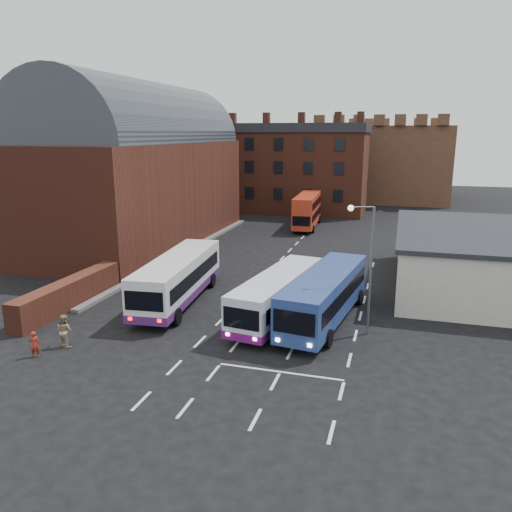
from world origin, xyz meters
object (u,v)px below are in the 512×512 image
(bus_red_double, at_px, (307,210))
(pedestrian_beige, at_px, (64,331))
(bus_blue, at_px, (325,293))
(bus_white_inbound, at_px, (278,293))
(pedestrian_red, at_px, (34,344))
(street_lamp, at_px, (367,258))
(bus_white_outbound, at_px, (178,276))

(bus_red_double, relative_size, pedestrian_beige, 5.57)
(bus_blue, relative_size, bus_red_double, 1.13)
(pedestrian_beige, bearing_deg, bus_white_inbound, -131.37)
(pedestrian_red, bearing_deg, bus_white_inbound, -176.15)
(street_lamp, height_order, pedestrian_beige, street_lamp)
(pedestrian_red, height_order, pedestrian_beige, pedestrian_beige)
(bus_white_outbound, relative_size, bus_red_double, 1.16)
(bus_white_inbound, xyz_separation_m, pedestrian_red, (-10.44, -8.65, -0.94))
(bus_white_inbound, distance_m, bus_blue, 2.80)
(bus_blue, bearing_deg, pedestrian_red, 41.65)
(pedestrian_beige, bearing_deg, street_lamp, -145.26)
(bus_white_outbound, xyz_separation_m, pedestrian_red, (-3.37, -9.78, -1.13))
(bus_blue, distance_m, pedestrian_beige, 14.61)
(bus_white_outbound, bearing_deg, pedestrian_red, -114.46)
(bus_blue, height_order, pedestrian_beige, bus_blue)
(bus_blue, relative_size, pedestrian_beige, 6.29)
(bus_white_outbound, relative_size, pedestrian_red, 8.37)
(bus_white_inbound, relative_size, bus_red_double, 1.05)
(bus_blue, bearing_deg, bus_white_outbound, 2.69)
(bus_white_outbound, height_order, bus_blue, bus_white_outbound)
(bus_white_inbound, xyz_separation_m, bus_red_double, (-3.86, 29.93, 0.45))
(bus_white_inbound, bearing_deg, pedestrian_beige, 44.25)
(bus_white_inbound, bearing_deg, bus_white_outbound, -0.84)
(bus_white_inbound, relative_size, pedestrian_red, 7.56)
(bus_white_outbound, height_order, pedestrian_red, bus_white_outbound)
(bus_white_outbound, height_order, bus_red_double, bus_red_double)
(bus_white_outbound, xyz_separation_m, bus_white_inbound, (7.07, -1.13, -0.18))
(street_lamp, relative_size, pedestrian_red, 5.33)
(bus_red_double, height_order, pedestrian_red, bus_red_double)
(bus_white_outbound, bearing_deg, bus_blue, -10.40)
(bus_white_outbound, height_order, bus_white_inbound, bus_white_outbound)
(bus_white_outbound, xyz_separation_m, bus_red_double, (3.21, 28.80, 0.26))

